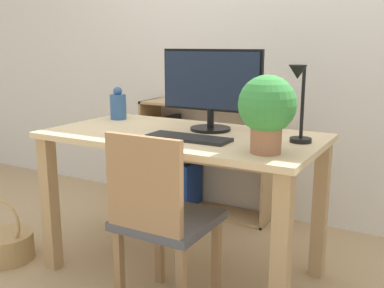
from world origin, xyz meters
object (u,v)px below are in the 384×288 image
(basket, at_px, (6,245))
(monitor, at_px, (211,85))
(vase, at_px, (118,105))
(bookshelf, at_px, (186,165))
(potted_plant, at_px, (267,109))
(keyboard, at_px, (188,138))
(desk_lamp, at_px, (299,97))
(chair, at_px, (161,217))

(basket, bearing_deg, monitor, 26.33)
(vase, distance_m, bookshelf, 0.85)
(bookshelf, relative_size, basket, 2.75)
(potted_plant, xyz_separation_m, bookshelf, (-1.00, 1.05, -0.62))
(keyboard, relative_size, desk_lamp, 1.15)
(potted_plant, distance_m, basket, 1.71)
(keyboard, bearing_deg, bookshelf, 121.06)
(bookshelf, height_order, basket, bookshelf)
(desk_lamp, xyz_separation_m, chair, (-0.47, -0.40, -0.51))
(monitor, relative_size, keyboard, 1.37)
(monitor, height_order, desk_lamp, monitor)
(monitor, distance_m, potted_plant, 0.55)
(monitor, height_order, bookshelf, monitor)
(bookshelf, bearing_deg, vase, -95.99)
(desk_lamp, bearing_deg, potted_plant, -106.69)
(potted_plant, bearing_deg, chair, -155.60)
(desk_lamp, height_order, potted_plant, desk_lamp)
(monitor, xyz_separation_m, desk_lamp, (0.49, -0.11, -0.02))
(potted_plant, bearing_deg, vase, 160.57)
(chair, relative_size, basket, 2.38)
(basket, bearing_deg, bookshelf, 69.24)
(monitor, distance_m, vase, 0.66)
(chair, bearing_deg, keyboard, 91.83)
(keyboard, distance_m, basket, 1.28)
(bookshelf, xyz_separation_m, basket, (-0.47, -1.23, -0.24))
(keyboard, bearing_deg, desk_lamp, 16.92)
(bookshelf, bearing_deg, monitor, -51.40)
(vase, bearing_deg, chair, -39.99)
(keyboard, xyz_separation_m, desk_lamp, (0.48, 0.15, 0.21))
(vase, xyz_separation_m, basket, (-0.40, -0.56, -0.76))
(vase, xyz_separation_m, bookshelf, (0.07, 0.67, -0.52))
(keyboard, bearing_deg, potted_plant, -10.39)
(monitor, xyz_separation_m, basket, (-1.04, -0.51, -0.91))
(keyboard, bearing_deg, chair, -87.97)
(monitor, height_order, vase, monitor)
(keyboard, relative_size, potted_plant, 1.26)
(vase, height_order, potted_plant, potted_plant)
(potted_plant, height_order, bookshelf, potted_plant)
(vase, height_order, desk_lamp, desk_lamp)
(keyboard, xyz_separation_m, potted_plant, (0.41, -0.08, 0.18))
(vase, height_order, bookshelf, vase)
(chair, distance_m, bookshelf, 1.38)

